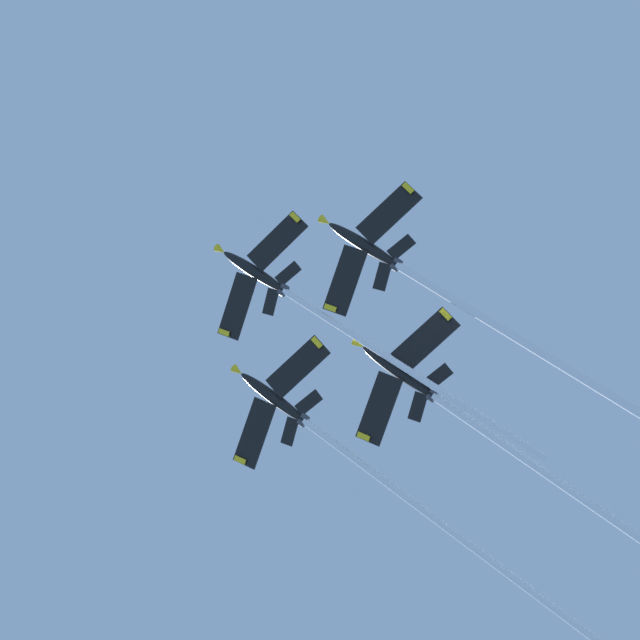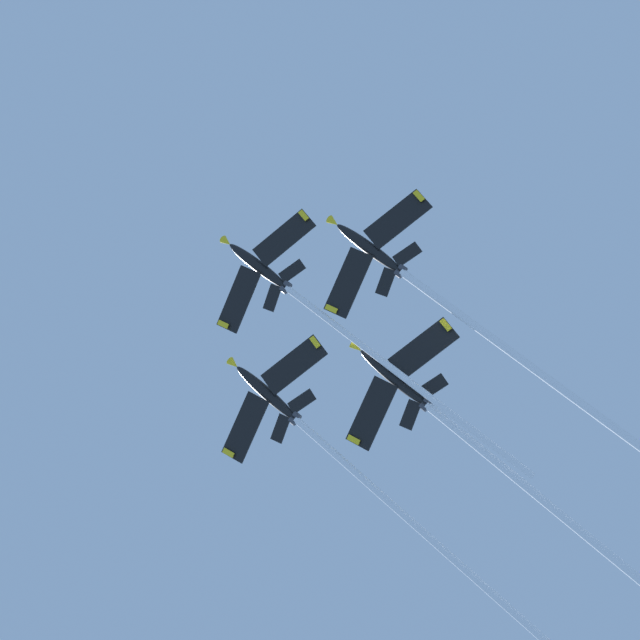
% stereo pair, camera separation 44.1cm
% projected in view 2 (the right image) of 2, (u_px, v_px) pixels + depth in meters
% --- Properties ---
extents(jet_lead, '(42.42, 30.38, 29.18)m').
position_uv_depth(jet_lead, '(313.00, 308.00, 139.81)').
color(jet_lead, black).
extents(jet_left_wing, '(43.83, 30.25, 27.85)m').
position_uv_depth(jet_left_wing, '(445.00, 304.00, 131.85)').
color(jet_left_wing, black).
extents(jet_right_wing, '(46.01, 31.30, 30.31)m').
position_uv_depth(jet_right_wing, '(337.00, 456.00, 133.12)').
color(jet_right_wing, black).
extents(jet_slot, '(40.10, 27.65, 26.60)m').
position_uv_depth(jet_slot, '(462.00, 434.00, 128.03)').
color(jet_slot, black).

